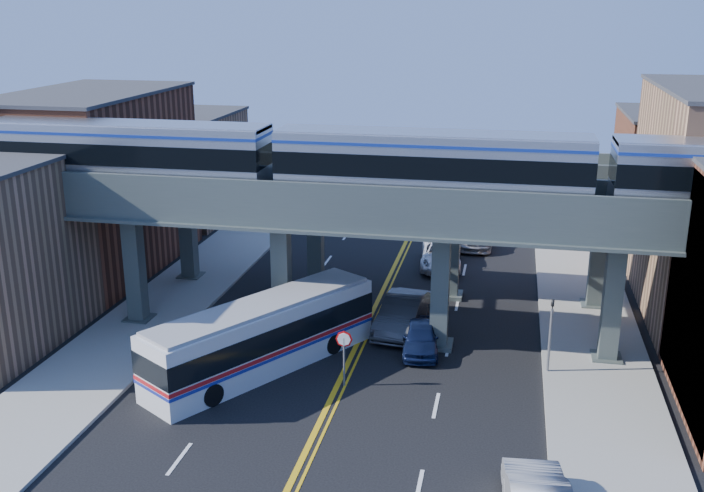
{
  "coord_description": "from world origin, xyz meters",
  "views": [
    {
      "loc": [
        6.98,
        -27.77,
        16.3
      ],
      "look_at": [
        -0.29,
        7.61,
        5.07
      ],
      "focal_mm": 40.0,
      "sensor_mm": 36.0,
      "label": 1
    }
  ],
  "objects_px": {
    "stop_sign": "(344,349)",
    "car_lane_b": "(403,314)",
    "car_lane_a": "(421,337)",
    "traffic_signal": "(551,328)",
    "transit_train": "(431,164)",
    "car_lane_c": "(441,255)",
    "transit_bus": "(263,336)",
    "car_lane_d": "(476,231)"
  },
  "relations": [
    {
      "from": "stop_sign",
      "to": "car_lane_b",
      "type": "distance_m",
      "value": 6.92
    },
    {
      "from": "stop_sign",
      "to": "car_lane_a",
      "type": "distance_m",
      "value": 5.31
    },
    {
      "from": "stop_sign",
      "to": "traffic_signal",
      "type": "xyz_separation_m",
      "value": [
        8.9,
        3.0,
        0.54
      ]
    },
    {
      "from": "transit_train",
      "to": "car_lane_c",
      "type": "relative_size",
      "value": 8.27
    },
    {
      "from": "transit_train",
      "to": "traffic_signal",
      "type": "distance_m",
      "value": 9.22
    },
    {
      "from": "transit_bus",
      "to": "car_lane_b",
      "type": "height_order",
      "value": "transit_bus"
    },
    {
      "from": "transit_bus",
      "to": "car_lane_c",
      "type": "xyz_separation_m",
      "value": [
        6.68,
        16.42,
        -0.83
      ]
    },
    {
      "from": "transit_train",
      "to": "car_lane_a",
      "type": "height_order",
      "value": "transit_train"
    },
    {
      "from": "stop_sign",
      "to": "car_lane_d",
      "type": "xyz_separation_m",
      "value": [
        4.57,
        22.95,
        -0.86
      ]
    },
    {
      "from": "transit_train",
      "to": "car_lane_c",
      "type": "distance_m",
      "value": 15.01
    },
    {
      "from": "stop_sign",
      "to": "transit_bus",
      "type": "distance_m",
      "value": 4.17
    },
    {
      "from": "transit_train",
      "to": "traffic_signal",
      "type": "xyz_separation_m",
      "value": [
        5.81,
        -2.0,
        -6.88
      ]
    },
    {
      "from": "traffic_signal",
      "to": "transit_train",
      "type": "bearing_deg",
      "value": 161.01
    },
    {
      "from": "car_lane_d",
      "to": "traffic_signal",
      "type": "bearing_deg",
      "value": -76.69
    },
    {
      "from": "car_lane_b",
      "to": "car_lane_c",
      "type": "height_order",
      "value": "car_lane_b"
    },
    {
      "from": "transit_train",
      "to": "car_lane_a",
      "type": "bearing_deg",
      "value": -106.67
    },
    {
      "from": "car_lane_a",
      "to": "car_lane_b",
      "type": "xyz_separation_m",
      "value": [
        -1.22,
        2.34,
        0.2
      ]
    },
    {
      "from": "transit_train",
      "to": "car_lane_c",
      "type": "bearing_deg",
      "value": 92.1
    },
    {
      "from": "transit_bus",
      "to": "car_lane_c",
      "type": "relative_size",
      "value": 2.12
    },
    {
      "from": "car_lane_a",
      "to": "car_lane_d",
      "type": "bearing_deg",
      "value": 78.71
    },
    {
      "from": "stop_sign",
      "to": "car_lane_d",
      "type": "bearing_deg",
      "value": 78.73
    },
    {
      "from": "car_lane_a",
      "to": "car_lane_c",
      "type": "xyz_separation_m",
      "value": [
        -0.26,
        13.09,
        0.04
      ]
    },
    {
      "from": "traffic_signal",
      "to": "stop_sign",
      "type": "bearing_deg",
      "value": -161.37
    },
    {
      "from": "traffic_signal",
      "to": "transit_bus",
      "type": "xyz_separation_m",
      "value": [
        -12.95,
        -2.01,
        -0.71
      ]
    },
    {
      "from": "transit_bus",
      "to": "car_lane_d",
      "type": "distance_m",
      "value": 23.6
    },
    {
      "from": "car_lane_b",
      "to": "car_lane_d",
      "type": "bearing_deg",
      "value": 86.37
    },
    {
      "from": "car_lane_a",
      "to": "car_lane_d",
      "type": "distance_m",
      "value": 18.7
    },
    {
      "from": "stop_sign",
      "to": "car_lane_c",
      "type": "distance_m",
      "value": 17.64
    },
    {
      "from": "stop_sign",
      "to": "traffic_signal",
      "type": "bearing_deg",
      "value": 18.63
    },
    {
      "from": "traffic_signal",
      "to": "car_lane_c",
      "type": "distance_m",
      "value": 15.79
    },
    {
      "from": "car_lane_b",
      "to": "transit_train",
      "type": "bearing_deg",
      "value": -43.1
    },
    {
      "from": "transit_bus",
      "to": "car_lane_d",
      "type": "height_order",
      "value": "transit_bus"
    },
    {
      "from": "car_lane_b",
      "to": "car_lane_d",
      "type": "xyz_separation_m",
      "value": [
        2.9,
        16.28,
        -0.02
      ]
    },
    {
      "from": "traffic_signal",
      "to": "car_lane_a",
      "type": "bearing_deg",
      "value": 167.54
    },
    {
      "from": "car_lane_c",
      "to": "car_lane_d",
      "type": "bearing_deg",
      "value": 66.13
    },
    {
      "from": "transit_train",
      "to": "traffic_signal",
      "type": "relative_size",
      "value": 10.99
    },
    {
      "from": "traffic_signal",
      "to": "transit_bus",
      "type": "height_order",
      "value": "traffic_signal"
    },
    {
      "from": "traffic_signal",
      "to": "car_lane_b",
      "type": "xyz_separation_m",
      "value": [
        -7.23,
        3.67,
        -1.38
      ]
    },
    {
      "from": "traffic_signal",
      "to": "car_lane_d",
      "type": "relative_size",
      "value": 0.66
    },
    {
      "from": "transit_bus",
      "to": "traffic_signal",
      "type": "bearing_deg",
      "value": -48.89
    },
    {
      "from": "transit_train",
      "to": "traffic_signal",
      "type": "height_order",
      "value": "transit_train"
    },
    {
      "from": "traffic_signal",
      "to": "car_lane_a",
      "type": "distance_m",
      "value": 6.36
    }
  ]
}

